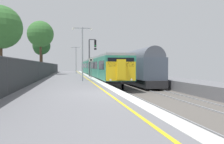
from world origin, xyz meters
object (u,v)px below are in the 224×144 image
Objects in this scene: signal_gantry at (91,53)px; background_tree_right at (41,47)px; commuter_train_at_platform at (95,67)px; freight_train_adjacent_track at (126,66)px; platform_lamp_far at (76,58)px; platform_lamp_mid at (82,49)px; background_tree_left at (41,35)px; speed_limit_sign at (91,65)px.

background_tree_right is (-8.70, 17.09, 2.19)m from signal_gantry.
freight_train_adjacent_track is at bearing -54.48° from commuter_train_at_platform.
platform_lamp_mid is at bearing -90.00° from platform_lamp_far.
commuter_train_at_platform is 7.78× the size of platform_lamp_far.
platform_lamp_far is at bearing 121.44° from commuter_train_at_platform.
freight_train_adjacent_track is at bearing -28.81° from background_tree_left.
background_tree_right is (-0.85, 7.61, -1.48)m from background_tree_left.
platform_lamp_mid is 19.97m from background_tree_left.
platform_lamp_mid is at bearing -103.88° from speed_limit_sign.
freight_train_adjacent_track is 20.99m from background_tree_right.
freight_train_adjacent_track is 6.17m from signal_gantry.
platform_lamp_mid is 27.25m from background_tree_right.
signal_gantry is at bearing -50.38° from background_tree_left.
platform_lamp_mid reaches higher than signal_gantry.
signal_gantry is 13.12m from platform_lamp_far.
platform_lamp_far is (-3.21, 5.25, 1.83)m from commuter_train_at_platform.
background_tree_left is at bearing -150.08° from platform_lamp_far.
background_tree_right is (-10.18, 9.33, 4.18)m from commuter_train_at_platform.
signal_gantry is 19.30m from background_tree_right.
background_tree_left reaches higher than platform_lamp_far.
background_tree_left is 1.25× the size of background_tree_right.
signal_gantry is at bearing -158.63° from freight_train_adjacent_track.
signal_gantry reaches higher than platform_lamp_far.
background_tree_right reaches higher than platform_lamp_mid.
freight_train_adjacent_track is at bearing 57.45° from platform_lamp_mid.
speed_limit_sign is at bearing -68.10° from background_tree_right.
commuter_train_at_platform is 6.89m from freight_train_adjacent_track.
background_tree_right is at bearing 104.88° from platform_lamp_mid.
freight_train_adjacent_track is 10.19× the size of speed_limit_sign.
signal_gantry is 0.56× the size of background_tree_left.
commuter_train_at_platform is at bearing 80.80° from speed_limit_sign.
commuter_train_at_platform is 1.57× the size of freight_train_adjacent_track.
platform_lamp_mid reaches higher than speed_limit_sign.
freight_train_adjacent_track reaches higher than speed_limit_sign.
background_tree_right is (-6.97, 26.24, 2.30)m from platform_lamp_mid.
platform_lamp_mid is 22.16m from platform_lamp_far.
speed_limit_sign is 0.48× the size of platform_lamp_mid.
speed_limit_sign is at bearing -60.30° from background_tree_left.
platform_lamp_far is (-1.73, 13.00, -0.16)m from signal_gantry.
speed_limit_sign is 0.27× the size of background_tree_left.
platform_lamp_far is (-7.21, 10.86, 1.67)m from freight_train_adjacent_track.
speed_limit_sign is 5.88m from platform_lamp_mid.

